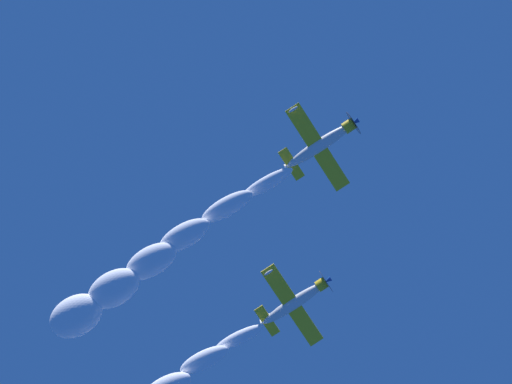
# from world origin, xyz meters

# --- Properties ---
(airplane_lead) EXTENTS (9.62, 8.64, 2.90)m
(airplane_lead) POSITION_xyz_m (-3.06, -0.03, 71.31)
(airplane_lead) COLOR silver
(airplane_left_wingman) EXTENTS (9.62, 8.66, 3.23)m
(airplane_left_wingman) POSITION_xyz_m (7.50, 12.28, 68.92)
(airplane_left_wingman) COLOR silver
(smoke_trail_lead) EXTENTS (6.32, 29.51, 7.00)m
(smoke_trail_lead) POSITION_xyz_m (-5.91, 22.65, 67.86)
(smoke_trail_lead) COLOR white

